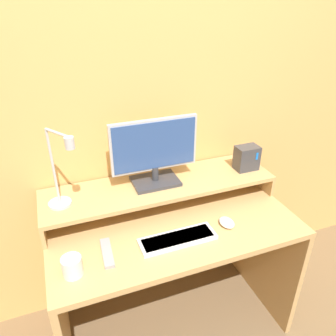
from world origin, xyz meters
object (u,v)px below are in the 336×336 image
(router_dock, at_px, (247,158))
(mouse, at_px, (227,222))
(desk_lamp, at_px, (61,177))
(remote_control, at_px, (107,253))
(mug, at_px, (72,266))
(keyboard, at_px, (178,239))
(monitor, at_px, (155,152))

(router_dock, relative_size, mouse, 1.46)
(desk_lamp, xyz_separation_m, remote_control, (0.13, -0.24, -0.28))
(remote_control, bearing_deg, desk_lamp, 119.04)
(remote_control, distance_m, mug, 0.17)
(desk_lamp, xyz_separation_m, mouse, (0.73, -0.25, -0.27))
(desk_lamp, relative_size, router_dock, 2.82)
(desk_lamp, height_order, keyboard, desk_lamp)
(desk_lamp, xyz_separation_m, mug, (-0.02, -0.30, -0.24))
(keyboard, xyz_separation_m, mug, (-0.47, -0.04, 0.03))
(mouse, xyz_separation_m, remote_control, (-0.59, 0.01, -0.01))
(monitor, distance_m, router_dock, 0.54)
(remote_control, bearing_deg, mug, -156.99)
(monitor, xyz_separation_m, remote_control, (-0.33, -0.31, -0.29))
(router_dock, distance_m, mouse, 0.42)
(router_dock, xyz_separation_m, keyboard, (-0.54, -0.30, -0.18))
(mouse, bearing_deg, monitor, 129.76)
(monitor, xyz_separation_m, router_dock, (0.53, -0.04, -0.11))
(monitor, bearing_deg, mouse, -50.24)
(desk_lamp, height_order, mouse, desk_lamp)
(remote_control, relative_size, mug, 2.16)
(desk_lamp, relative_size, mug, 4.56)
(monitor, bearing_deg, remote_control, -137.00)
(keyboard, distance_m, mug, 0.48)
(monitor, xyz_separation_m, keyboard, (-0.01, -0.34, -0.29))
(router_dock, relative_size, mug, 1.62)
(mug, bearing_deg, remote_control, 23.01)
(keyboard, relative_size, remote_control, 1.96)
(mouse, xyz_separation_m, mug, (-0.74, -0.06, 0.03))
(monitor, distance_m, keyboard, 0.44)
(monitor, relative_size, mug, 5.29)
(router_dock, bearing_deg, keyboard, -151.14)
(router_dock, bearing_deg, remote_control, -162.68)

